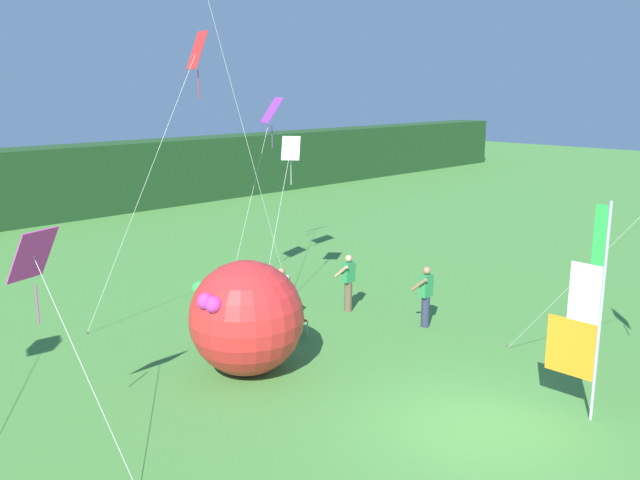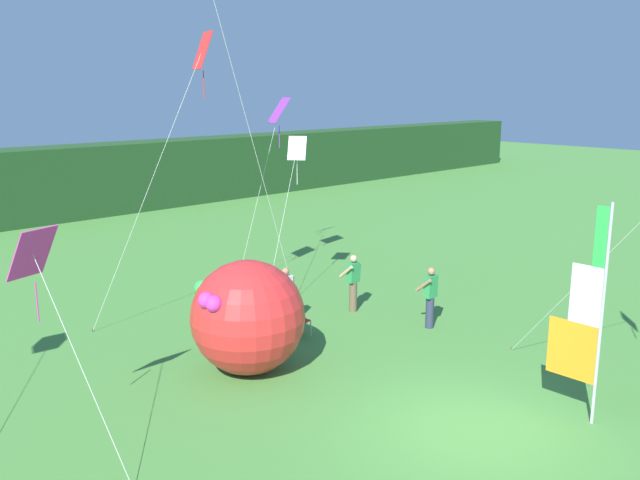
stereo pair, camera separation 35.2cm
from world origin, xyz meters
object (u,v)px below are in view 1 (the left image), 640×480
Objects in this scene: kite_red_diamond_0 at (193,63)px; kite_purple_diamond_3 at (270,117)px; banner_flag at (585,315)px; kite_magenta_diamond_2 at (35,262)px; inflatable_balloon at (246,318)px; folding_chair at (291,317)px; person_mid_field at (348,281)px; person_far_left at (426,295)px; person_near_banner at (282,296)px; kite_white_diamond_6 at (289,158)px.

kite_purple_diamond_3 is at bearing 22.28° from kite_red_diamond_0.
banner_flag is 9.88m from kite_magenta_diamond_2.
inflatable_balloon is at bearing 117.86° from banner_flag.
kite_purple_diamond_3 is (9.85, 5.37, 1.88)m from kite_magenta_diamond_2.
person_mid_field is at bearing 7.18° from folding_chair.
person_far_left is at bearing -11.62° from inflatable_balloon.
person_far_left is 0.41× the size of kite_magenta_diamond_2.
person_near_banner is 0.21× the size of kite_red_diamond_0.
kite_purple_diamond_3 reaches higher than person_near_banner.
kite_white_diamond_6 is at bearing -115.36° from kite_purple_diamond_3.
inflatable_balloon is (-5.19, 1.07, 0.40)m from person_far_left.
banner_flag reaches higher than kite_magenta_diamond_2.
kite_red_diamond_0 is at bearing 100.97° from banner_flag.
kite_purple_diamond_3 is (3.10, 4.27, 4.78)m from folding_chair.
kite_white_diamond_6 is (2.25, 2.48, 3.70)m from folding_chair.
inflatable_balloon is 0.33× the size of kite_red_diamond_0.
kite_red_diamond_0 is (-1.17, 1.94, 5.97)m from person_near_banner.
kite_magenta_diamond_2 reaches higher than folding_chair.
kite_purple_diamond_3 reaches higher than kite_white_diamond_6.
banner_flag is at bearing -100.44° from kite_purple_diamond_3.
person_mid_field is 7.22m from kite_red_diamond_0.
kite_white_diamond_6 is (-0.23, 2.16, 3.34)m from person_mid_field.
inflatable_balloon is at bearing -110.63° from kite_red_diamond_0.
kite_purple_diamond_3 is 2.26m from kite_white_diamond_6.
folding_chair is at bearing -71.88° from kite_red_diamond_0.
inflatable_balloon is 2.86× the size of folding_chair.
person_far_left is 0.22× the size of kite_red_diamond_0.
banner_flag reaches higher than person_far_left.
kite_white_diamond_6 reaches higher than person_near_banner.
kite_purple_diamond_3 reaches higher than person_far_left.
kite_white_diamond_6 is at bearing -3.07° from kite_red_diamond_0.
person_mid_field is 9.67m from kite_magenta_diamond_2.
kite_white_diamond_6 is at bearing 37.44° from inflatable_balloon.
kite_red_diamond_0 is at bearing 108.12° from folding_chair.
person_mid_field is at bearing 101.88° from person_far_left.
kite_white_diamond_6 is at bearing 21.70° from kite_magenta_diamond_2.
kite_magenta_diamond_2 is 0.82× the size of kite_white_diamond_6.
kite_purple_diamond_3 reaches higher than person_mid_field.
kite_red_diamond_0 is 1.29× the size of kite_purple_diamond_3.
folding_chair is at bearing 98.18° from banner_flag.
kite_purple_diamond_3 is (3.97, 1.63, -1.54)m from kite_red_diamond_0.
person_mid_field is at bearing -10.17° from person_near_banner.
folding_chair is at bearing 145.88° from person_far_left.
person_mid_field is at bearing 14.99° from inflatable_balloon.
folding_chair is at bearing -172.82° from person_mid_field.
banner_flag is 4.78× the size of folding_chair.
folding_chair is 4.99m from kite_white_diamond_6.
kite_magenta_diamond_2 is 11.37m from kite_purple_diamond_3.
person_near_banner is 4.27m from kite_white_diamond_6.
person_near_banner is 3.80m from person_far_left.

